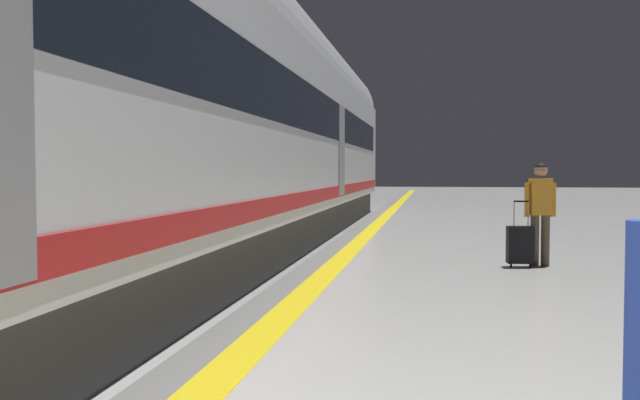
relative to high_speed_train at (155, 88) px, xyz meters
name	(u,v)px	position (x,y,z in m)	size (l,w,h in m)	color
safety_line_strip	(333,267)	(2.01, 1.97, -2.50)	(0.36, 80.00, 0.01)	yellow
tactile_edge_band	(315,266)	(1.73, 1.97, -2.50)	(0.52, 80.00, 0.01)	slate
high_speed_train	(155,88)	(0.00, 0.00, 0.00)	(2.94, 36.37, 4.97)	#38383D
passenger_near	(540,206)	(5.12, 2.59, -1.59)	(0.48, 0.26, 1.58)	brown
suitcase_near	(520,245)	(4.80, 2.39, -2.17)	(0.40, 0.27, 1.01)	black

